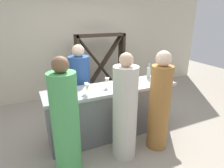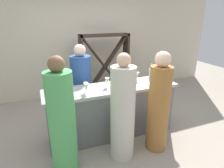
{
  "view_description": "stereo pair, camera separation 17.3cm",
  "coord_description": "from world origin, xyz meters",
  "px_view_note": "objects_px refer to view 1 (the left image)",
  "views": [
    {
      "loc": [
        -1.26,
        -2.7,
        2.02
      ],
      "look_at": [
        0.0,
        0.0,
        0.96
      ],
      "focal_mm": 30.68,
      "sensor_mm": 36.0,
      "label": 1
    },
    {
      "loc": [
        -1.1,
        -2.77,
        2.02
      ],
      "look_at": [
        0.0,
        0.0,
        0.96
      ],
      "focal_mm": 30.68,
      "sensor_mm": 36.0,
      "label": 2
    }
  ],
  "objects_px": {
    "wine_bottle_second_right_clear_pale": "(149,71)",
    "wine_glass_far_left": "(107,81)",
    "wine_glass_near_left": "(88,87)",
    "wine_bottle_center_clear_pale": "(127,76)",
    "person_right_guest": "(159,105)",
    "wine_rack": "(101,67)",
    "wine_bottle_rightmost_clear_pale": "(157,74)",
    "person_center_guest": "(125,112)",
    "wine_bottle_far_right_olive_green": "(161,76)",
    "wine_bottle_leftmost_dark_green": "(71,90)",
    "person_left_guest": "(66,125)",
    "wine_glass_near_center": "(128,79)",
    "wine_glass_far_center": "(68,84)",
    "wine_glass_near_right": "(86,86)",
    "wine_glass_far_right": "(136,74)",
    "person_server_behind": "(80,89)",
    "wine_bottle_second_left_amber_brown": "(120,82)"
  },
  "relations": [
    {
      "from": "wine_bottle_center_clear_pale",
      "to": "wine_bottle_second_left_amber_brown",
      "type": "bearing_deg",
      "value": -135.58
    },
    {
      "from": "wine_bottle_center_clear_pale",
      "to": "wine_glass_near_left",
      "type": "xyz_separation_m",
      "value": [
        -0.81,
        -0.26,
        -0.0
      ]
    },
    {
      "from": "wine_bottle_second_left_amber_brown",
      "to": "wine_glass_far_left",
      "type": "height_order",
      "value": "wine_bottle_second_left_amber_brown"
    },
    {
      "from": "wine_bottle_leftmost_dark_green",
      "to": "person_left_guest",
      "type": "height_order",
      "value": "person_left_guest"
    },
    {
      "from": "wine_bottle_far_right_olive_green",
      "to": "wine_glass_far_center",
      "type": "distance_m",
      "value": 1.6
    },
    {
      "from": "wine_bottle_far_right_olive_green",
      "to": "wine_glass_near_left",
      "type": "bearing_deg",
      "value": -179.94
    },
    {
      "from": "wine_bottle_center_clear_pale",
      "to": "wine_bottle_leftmost_dark_green",
      "type": "bearing_deg",
      "value": -164.2
    },
    {
      "from": "wine_bottle_second_right_clear_pale",
      "to": "wine_glass_near_left",
      "type": "xyz_separation_m",
      "value": [
        -1.34,
        -0.34,
        -0.0
      ]
    },
    {
      "from": "wine_glass_far_right",
      "to": "person_left_guest",
      "type": "xyz_separation_m",
      "value": [
        -1.46,
        -0.75,
        -0.27
      ]
    },
    {
      "from": "person_center_guest",
      "to": "person_right_guest",
      "type": "distance_m",
      "value": 0.58
    },
    {
      "from": "wine_glass_near_left",
      "to": "wine_glass_near_center",
      "type": "xyz_separation_m",
      "value": [
        0.75,
        0.09,
        -0.0
      ]
    },
    {
      "from": "wine_bottle_second_left_amber_brown",
      "to": "wine_glass_far_right",
      "type": "height_order",
      "value": "wine_bottle_second_left_amber_brown"
    },
    {
      "from": "wine_bottle_rightmost_clear_pale",
      "to": "person_center_guest",
      "type": "xyz_separation_m",
      "value": [
        -0.95,
        -0.55,
        -0.29
      ]
    },
    {
      "from": "wine_glass_far_left",
      "to": "wine_glass_far_center",
      "type": "bearing_deg",
      "value": 174.82
    },
    {
      "from": "wine_bottle_far_right_olive_green",
      "to": "wine_glass_near_right",
      "type": "bearing_deg",
      "value": 176.31
    },
    {
      "from": "person_center_guest",
      "to": "person_server_behind",
      "type": "distance_m",
      "value": 1.21
    },
    {
      "from": "wine_bottle_leftmost_dark_green",
      "to": "person_center_guest",
      "type": "height_order",
      "value": "person_center_guest"
    },
    {
      "from": "wine_bottle_leftmost_dark_green",
      "to": "wine_bottle_center_clear_pale",
      "type": "relative_size",
      "value": 1.05
    },
    {
      "from": "wine_bottle_second_left_amber_brown",
      "to": "wine_glass_near_left",
      "type": "distance_m",
      "value": 0.54
    },
    {
      "from": "wine_glass_near_right",
      "to": "wine_glass_far_center",
      "type": "bearing_deg",
      "value": 149.23
    },
    {
      "from": "wine_glass_near_center",
      "to": "wine_bottle_leftmost_dark_green",
      "type": "bearing_deg",
      "value": -172.88
    },
    {
      "from": "wine_bottle_leftmost_dark_green",
      "to": "wine_bottle_rightmost_clear_pale",
      "type": "xyz_separation_m",
      "value": [
        1.6,
        0.15,
        -0.01
      ]
    },
    {
      "from": "person_server_behind",
      "to": "person_left_guest",
      "type": "bearing_deg",
      "value": -31.85
    },
    {
      "from": "wine_bottle_center_clear_pale",
      "to": "person_right_guest",
      "type": "relative_size",
      "value": 0.19
    },
    {
      "from": "wine_rack",
      "to": "wine_bottle_second_right_clear_pale",
      "type": "height_order",
      "value": "wine_rack"
    },
    {
      "from": "wine_bottle_second_right_clear_pale",
      "to": "wine_glass_near_center",
      "type": "bearing_deg",
      "value": -156.55
    },
    {
      "from": "wine_bottle_rightmost_clear_pale",
      "to": "person_right_guest",
      "type": "distance_m",
      "value": 0.74
    },
    {
      "from": "wine_bottle_second_left_amber_brown",
      "to": "person_center_guest",
      "type": "distance_m",
      "value": 0.55
    },
    {
      "from": "wine_glass_near_left",
      "to": "wine_glass_far_left",
      "type": "bearing_deg",
      "value": 23.98
    },
    {
      "from": "wine_bottle_second_right_clear_pale",
      "to": "wine_glass_far_left",
      "type": "height_order",
      "value": "wine_bottle_second_right_clear_pale"
    },
    {
      "from": "wine_bottle_second_left_amber_brown",
      "to": "wine_bottle_second_right_clear_pale",
      "type": "relative_size",
      "value": 1.07
    },
    {
      "from": "wine_glass_near_center",
      "to": "wine_glass_far_center",
      "type": "xyz_separation_m",
      "value": [
        -0.98,
        0.14,
        0.01
      ]
    },
    {
      "from": "wine_bottle_far_right_olive_green",
      "to": "wine_glass_far_right",
      "type": "xyz_separation_m",
      "value": [
        -0.34,
        0.29,
        -0.01
      ]
    },
    {
      "from": "wine_bottle_leftmost_dark_green",
      "to": "wine_bottle_rightmost_clear_pale",
      "type": "distance_m",
      "value": 1.61
    },
    {
      "from": "wine_bottle_leftmost_dark_green",
      "to": "wine_bottle_center_clear_pale",
      "type": "height_order",
      "value": "wine_bottle_leftmost_dark_green"
    },
    {
      "from": "wine_glass_near_left",
      "to": "wine_glass_near_center",
      "type": "relative_size",
      "value": 1.08
    },
    {
      "from": "wine_glass_near_left",
      "to": "wine_glass_near_center",
      "type": "distance_m",
      "value": 0.75
    },
    {
      "from": "wine_glass_far_left",
      "to": "wine_rack",
      "type": "bearing_deg",
      "value": 71.74
    },
    {
      "from": "person_center_guest",
      "to": "person_right_guest",
      "type": "bearing_deg",
      "value": -77.65
    },
    {
      "from": "wine_bottle_second_left_amber_brown",
      "to": "person_right_guest",
      "type": "xyz_separation_m",
      "value": [
        0.44,
        -0.47,
        -0.29
      ]
    },
    {
      "from": "wine_glass_near_right",
      "to": "wine_glass_far_left",
      "type": "relative_size",
      "value": 0.97
    },
    {
      "from": "wine_glass_far_center",
      "to": "person_right_guest",
      "type": "relative_size",
      "value": 0.11
    },
    {
      "from": "wine_bottle_center_clear_pale",
      "to": "person_center_guest",
      "type": "xyz_separation_m",
      "value": [
        -0.41,
        -0.7,
        -0.29
      ]
    },
    {
      "from": "wine_bottle_rightmost_clear_pale",
      "to": "wine_bottle_far_right_olive_green",
      "type": "relative_size",
      "value": 0.98
    },
    {
      "from": "wine_bottle_far_right_olive_green",
      "to": "person_center_guest",
      "type": "relative_size",
      "value": 0.19
    },
    {
      "from": "wine_bottle_leftmost_dark_green",
      "to": "wine_glass_near_right",
      "type": "bearing_deg",
      "value": 25.62
    },
    {
      "from": "wine_bottle_far_right_olive_green",
      "to": "person_center_guest",
      "type": "height_order",
      "value": "person_center_guest"
    },
    {
      "from": "wine_bottle_second_left_amber_brown",
      "to": "person_right_guest",
      "type": "bearing_deg",
      "value": -46.8
    },
    {
      "from": "wine_rack",
      "to": "wine_glass_far_left",
      "type": "xyz_separation_m",
      "value": [
        -0.53,
        -1.61,
        0.21
      ]
    },
    {
      "from": "wine_glass_near_center",
      "to": "wine_glass_far_center",
      "type": "distance_m",
      "value": 0.99
    }
  ]
}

